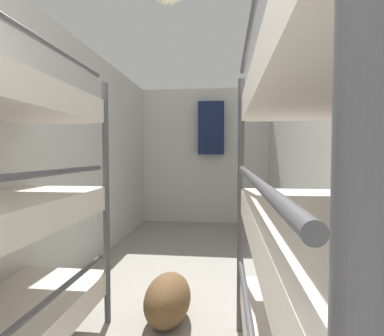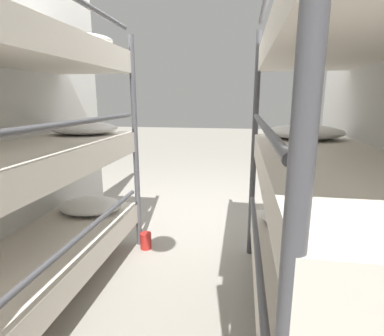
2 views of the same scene
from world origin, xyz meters
name	(u,v)px [view 2 (image 2 of 2)]	position (x,y,z in m)	size (l,w,h in m)	color
ground_plane	(202,222)	(0.00, 0.00, 0.00)	(20.00, 20.00, 0.00)	gray
bunk_stack_left_near	(327,170)	(-0.78, 1.41, 0.91)	(0.65, 1.84, 1.74)	#4C4C51
bunk_stack_right_near	(30,159)	(0.78, 1.41, 0.91)	(0.65, 1.84, 1.74)	#4C4C51
tin_can	(146,241)	(0.39, 0.64, 0.07)	(0.09, 0.09, 0.14)	#AD231E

